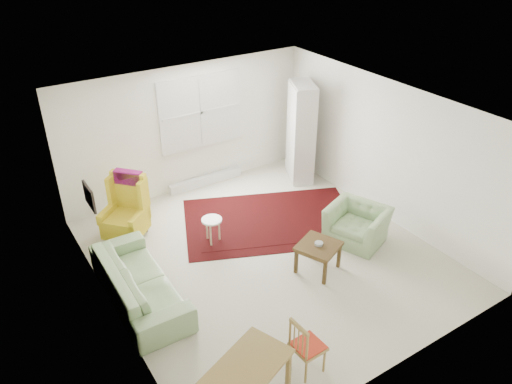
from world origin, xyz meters
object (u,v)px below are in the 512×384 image
coffee_table (318,257)px  desk_chair (308,345)px  armchair (357,221)px  wingback_chair (123,209)px  sofa (138,275)px  stool (212,230)px  cabinet (301,133)px

coffee_table → desk_chair: size_ratio=0.72×
armchair → wingback_chair: bearing=-145.6°
sofa → desk_chair: (1.24, -2.32, -0.02)m
wingback_chair → armchair: bearing=14.4°
wingback_chair → coffee_table: bearing=-0.1°
wingback_chair → desk_chair: 4.02m
wingback_chair → sofa: bearing=-54.9°
sofa → armchair: bearing=-98.1°
armchair → coffee_table: bearing=-96.9°
sofa → armchair: (3.64, -0.58, -0.06)m
stool → sofa: bearing=-156.3°
wingback_chair → cabinet: size_ratio=0.56×
wingback_chair → stool: bearing=10.1°
sofa → coffee_table: size_ratio=3.63×
wingback_chair → cabinet: cabinet is taller
sofa → armchair: sofa is taller
armchair → wingback_chair: size_ratio=0.83×
wingback_chair → desk_chair: size_ratio=1.39×
sofa → cabinet: (4.20, 1.75, 0.58)m
coffee_table → cabinet: 3.18m
coffee_table → stool: (-1.02, 1.55, -0.01)m
sofa → coffee_table: bearing=-107.6°
sofa → cabinet: bearing=-66.3°
sofa → stool: (1.55, 0.68, -0.20)m
cabinet → desk_chair: bearing=-102.0°
wingback_chair → stool: (1.18, -0.92, -0.34)m
armchair → coffee_table: size_ratio=1.61×
sofa → cabinet: 4.59m
wingback_chair → coffee_table: wingback_chair is taller
armchair → coffee_table: (-1.07, -0.28, -0.13)m
cabinet → desk_chair: (-2.96, -4.08, -0.60)m
armchair → desk_chair: size_ratio=1.16×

